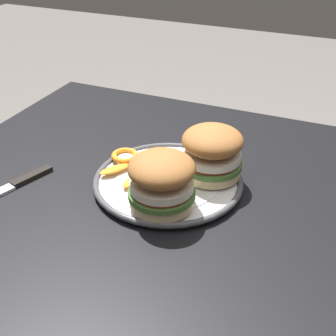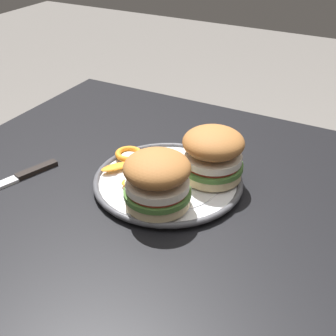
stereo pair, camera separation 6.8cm
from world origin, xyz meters
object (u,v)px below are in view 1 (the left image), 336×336
dining_table (200,246)px  dinner_plate (168,181)px  sandwich_half_right (162,180)px  table_knife (11,187)px  sandwich_half_left (212,151)px

dining_table → dinner_plate: 0.15m
dinner_plate → sandwich_half_right: size_ratio=2.30×
dinner_plate → table_knife: (-0.28, -0.13, -0.01)m
dining_table → dinner_plate: (-0.08, 0.02, 0.12)m
dinner_plate → dining_table: bearing=-13.8°
dinner_plate → sandwich_half_right: bearing=-74.2°
sandwich_half_left → sandwich_half_right: 0.14m
dining_table → sandwich_half_left: sandwich_half_left is taller
dinner_plate → sandwich_half_left: sandwich_half_left is taller
sandwich_half_left → sandwich_half_right: same height
dinner_plate → table_knife: 0.31m
dining_table → sandwich_half_right: sandwich_half_right is taller
dining_table → sandwich_half_right: 0.20m
dining_table → sandwich_half_left: size_ratio=7.50×
sandwich_half_left → dinner_plate: bearing=-146.6°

